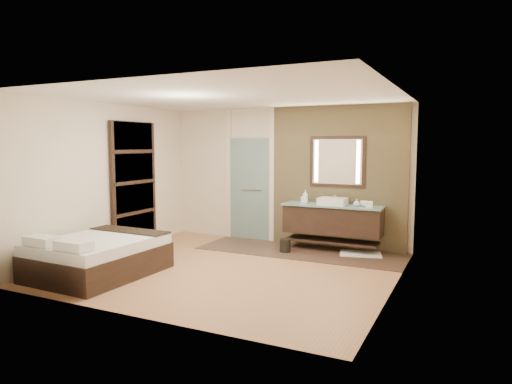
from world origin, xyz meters
The scene contains 15 objects.
floor centered at (0.00, 0.00, 0.00)m, with size 5.00×5.00×0.00m, color #95663E.
tile_strip centered at (0.60, 1.60, 0.01)m, with size 3.80×1.30×0.01m, color #37281E.
stone_wall centered at (1.10, 2.21, 1.35)m, with size 2.60×0.08×2.70m, color #A08B5B.
vanity centered at (1.10, 1.92, 0.58)m, with size 1.85×0.55×0.88m.
mirror_unit centered at (1.10, 2.16, 1.65)m, with size 1.06×0.04×0.96m.
frosted_door centered at (-0.75, 2.20, 1.14)m, with size 1.10×0.12×2.70m.
shoji_partition centered at (-2.43, 0.60, 1.21)m, with size 0.06×1.20×2.40m.
bed centered at (-1.65, -1.16, 0.29)m, with size 1.49×1.84×0.69m.
bath_mat centered at (1.65, 1.83, 0.02)m, with size 0.72×0.50×0.02m, color white.
waste_bin centered at (0.37, 1.40, 0.12)m, with size 0.20×0.20×0.25m, color black.
tissue_box centered at (1.77, 1.87, 0.92)m, with size 0.12×0.12×0.10m, color white.
soap_bottle_a centered at (0.56, 1.93, 0.99)m, with size 0.10×0.10×0.25m, color white.
soap_bottle_b centered at (0.50, 1.97, 0.95)m, with size 0.08×0.08×0.17m, color #B2B2B2.
soap_bottle_c centered at (1.56, 1.85, 0.93)m, with size 0.11×0.11×0.14m, color silver.
cup centered at (1.66, 1.94, 0.91)m, with size 0.13×0.13×0.10m, color white.
Camera 1 is at (3.43, -6.21, 1.98)m, focal length 32.00 mm.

